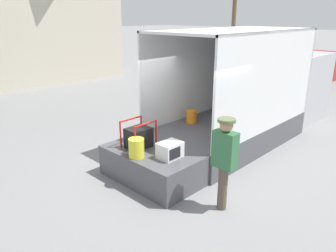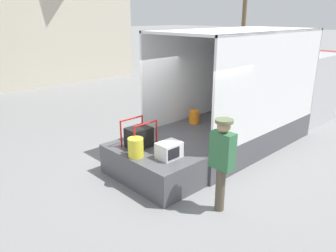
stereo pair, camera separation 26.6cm
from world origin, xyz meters
TOP-DOWN VIEW (x-y plane):
  - ground_plane at (0.00, 0.00)m, footprint 160.00×160.00m
  - box_truck at (4.29, 0.00)m, footprint 7.08×2.32m
  - tailgate_deck at (-0.66, 0.00)m, footprint 1.32×2.20m
  - microwave at (-0.65, -0.54)m, footprint 0.49×0.39m
  - portable_generator at (-0.70, 0.37)m, footprint 0.65×0.54m
  - orange_bucket at (-1.12, -0.01)m, footprint 0.33×0.33m
  - worker_person at (-0.55, -1.82)m, footprint 0.33×0.44m
  - pickup_truck_red at (13.51, 2.08)m, footprint 5.25×2.04m
  - utility_pole at (13.90, 7.68)m, footprint 1.80×0.28m

SIDE VIEW (x-z plane):
  - ground_plane at x=0.00m, z-range 0.00..0.00m
  - tailgate_deck at x=-0.66m, z-range 0.00..0.69m
  - pickup_truck_red at x=13.51m, z-range -0.13..1.41m
  - microwave at x=-0.65m, z-range 0.69..1.03m
  - orange_bucket at x=-1.12m, z-range 0.69..1.10m
  - portable_generator at x=-0.70m, z-range 0.61..1.24m
  - box_truck at x=4.29m, z-range -0.60..2.58m
  - worker_person at x=-0.55m, z-range 0.22..2.03m
  - utility_pole at x=13.90m, z-range 0.15..7.63m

